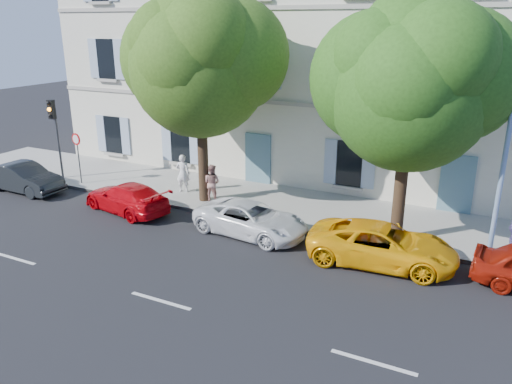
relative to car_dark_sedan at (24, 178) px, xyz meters
The scene contains 15 objects.
ground 11.45m from the car_dark_sedan, ahead, with size 90.00×90.00×0.00m, color black.
sidewalk 11.91m from the car_dark_sedan, 16.78° to the left, with size 36.00×4.50×0.15m, color #A09E96.
kerb 11.47m from the car_dark_sedan, ahead, with size 36.00×0.16×0.16m, color #9E998E.
building 15.58m from the car_dark_sedan, 38.88° to the left, with size 28.00×7.00×12.00m, color beige.
car_dark_sedan is the anchor object (origin of this frame).
car_red_coupe 5.91m from the car_dark_sedan, ahead, with size 1.68×4.14×1.20m, color red.
car_white_coupe 11.54m from the car_dark_sedan, ahead, with size 1.98×4.29×1.19m, color white.
car_yellow_supercar 16.37m from the car_dark_sedan, ahead, with size 2.18×4.72×1.31m, color #FFB10A.
tree_left 9.92m from the car_dark_sedan, 15.91° to the left, with size 5.54×5.54×8.59m.
tree_right 17.22m from the car_dark_sedan, ahead, with size 5.25×5.25×8.08m.
traffic_light 2.96m from the car_dark_sedan, 82.72° to the left, with size 0.31×0.43×3.83m.
road_sign 2.74m from the car_dark_sedan, 45.30° to the left, with size 0.56×0.11×2.41m.
street_lamp 19.92m from the car_dark_sedan, ahead, with size 0.35×1.67×7.81m.
pedestrian_a 7.39m from the car_dark_sedan, 22.86° to the left, with size 0.63×0.41×1.72m, color silver.
pedestrian_b 8.91m from the car_dark_sedan, 15.85° to the left, with size 0.78×0.60×1.60m, color tan.
Camera 1 is at (7.85, -13.77, 7.42)m, focal length 35.00 mm.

